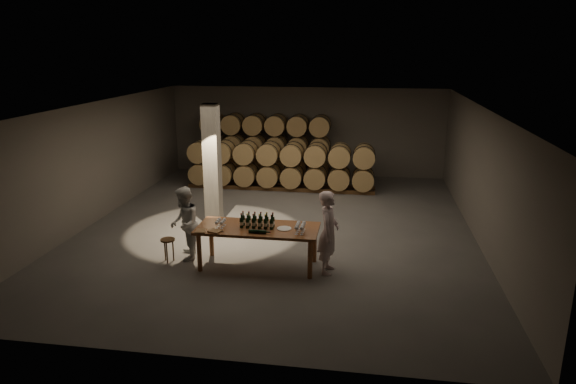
% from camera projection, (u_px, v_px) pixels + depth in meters
% --- Properties ---
extents(room, '(12.00, 12.00, 12.00)m').
position_uv_depth(room, '(212.00, 165.00, 13.59)').
color(room, '#575451').
rests_on(room, ground).
extents(tasting_table, '(2.60, 1.10, 0.90)m').
position_uv_depth(tasting_table, '(258.00, 232.00, 10.98)').
color(tasting_table, brown).
rests_on(tasting_table, ground).
extents(barrel_stack_back, '(4.70, 0.95, 2.31)m').
position_uv_depth(barrel_stack_back, '(266.00, 145.00, 18.39)').
color(barrel_stack_back, brown).
rests_on(barrel_stack_back, ground).
extents(barrel_stack_front, '(6.26, 0.95, 1.57)m').
position_uv_depth(barrel_stack_front, '(281.00, 165.00, 17.04)').
color(barrel_stack_front, brown).
rests_on(barrel_stack_front, ground).
extents(bottle_cluster, '(0.73, 0.23, 0.32)m').
position_uv_depth(bottle_cluster, '(257.00, 222.00, 10.91)').
color(bottle_cluster, black).
rests_on(bottle_cluster, tasting_table).
extents(lying_bottles, '(0.46, 0.08, 0.08)m').
position_uv_depth(lying_bottles, '(258.00, 232.00, 10.58)').
color(lying_bottles, black).
rests_on(lying_bottles, tasting_table).
extents(glass_cluster_left, '(0.19, 0.30, 0.16)m').
position_uv_depth(glass_cluster_left, '(220.00, 221.00, 10.96)').
color(glass_cluster_left, silver).
rests_on(glass_cluster_left, tasting_table).
extents(glass_cluster_right, '(0.20, 0.42, 0.18)m').
position_uv_depth(glass_cluster_right, '(300.00, 226.00, 10.65)').
color(glass_cluster_right, silver).
rests_on(glass_cluster_right, tasting_table).
extents(plate, '(0.31, 0.31, 0.02)m').
position_uv_depth(plate, '(284.00, 229.00, 10.85)').
color(plate, white).
rests_on(plate, tasting_table).
extents(notebook_near, '(0.30, 0.27, 0.03)m').
position_uv_depth(notebook_near, '(215.00, 231.00, 10.67)').
color(notebook_near, brown).
rests_on(notebook_near, tasting_table).
extents(notebook_corner, '(0.24, 0.28, 0.02)m').
position_uv_depth(notebook_corner, '(201.00, 231.00, 10.70)').
color(notebook_corner, brown).
rests_on(notebook_corner, tasting_table).
extents(pen, '(0.15, 0.02, 0.01)m').
position_uv_depth(pen, '(220.00, 232.00, 10.68)').
color(pen, black).
rests_on(pen, tasting_table).
extents(stool, '(0.32, 0.32, 0.53)m').
position_uv_depth(stool, '(168.00, 243.00, 11.32)').
color(stool, brown).
rests_on(stool, ground).
extents(person_man, '(0.49, 0.69, 1.78)m').
position_uv_depth(person_man, '(328.00, 232.00, 10.68)').
color(person_man, beige).
rests_on(person_man, ground).
extents(person_woman, '(0.83, 0.95, 1.66)m').
position_uv_depth(person_woman, '(184.00, 224.00, 11.38)').
color(person_woman, silver).
rests_on(person_woman, ground).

